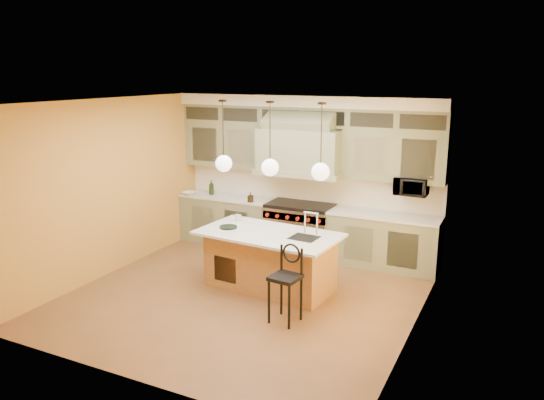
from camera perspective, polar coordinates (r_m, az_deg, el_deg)
The scene contains 18 objects.
floor at distance 8.16m, azimuth -2.99°, elevation -10.28°, with size 5.00×5.00×0.00m, color brown.
ceiling at distance 7.47m, azimuth -3.27°, elevation 10.51°, with size 5.00×5.00×0.00m, color white.
wall_back at distance 9.90m, azimuth 3.93°, elevation 2.80°, with size 5.00×5.00×0.00m, color gold.
wall_front at distance 5.73m, azimuth -15.41°, elevation -5.77°, with size 5.00×5.00×0.00m, color gold.
wall_left at distance 9.14m, azimuth -16.96°, elevation 1.33°, with size 5.00×5.00×0.00m, color gold.
wall_right at distance 6.87m, azimuth 15.46°, elevation -2.54°, with size 5.00×5.00×0.00m, color gold.
back_cabinetry at distance 9.66m, azimuth 3.33°, elevation 2.41°, with size 5.00×0.77×2.90m.
range at distance 9.80m, azimuth 3.05°, elevation -3.10°, with size 1.20×0.74×0.96m.
kitchen_island at distance 8.26m, azimuth -0.18°, elevation -6.42°, with size 2.22×1.31×1.35m.
counter_stool at distance 7.17m, azimuth 1.56°, elevation -8.50°, with size 0.41×0.41×1.07m.
microwave at distance 9.11m, azimuth 14.75°, elevation 1.44°, with size 0.54×0.37×0.30m, color black.
oil_bottle_a at distance 10.53m, azimuth -6.53°, elevation 1.36°, with size 0.11×0.11×0.29m, color #1B3113.
oil_bottle_b at distance 9.85m, azimuth -2.33°, elevation 0.30°, with size 0.08×0.09×0.19m, color black.
fruit_bowl at distance 10.58m, azimuth -8.93°, elevation 0.72°, with size 0.25×0.25×0.06m, color white.
cup at distance 8.71m, azimuth -3.69°, elevation -1.93°, with size 0.11×0.11×0.10m, color beige.
pendant_left at distance 8.26m, azimuth -5.21°, elevation 4.13°, with size 0.26×0.26×1.11m.
pendant_center at distance 7.88m, azimuth -0.21°, elevation 3.73°, with size 0.26×0.26×1.11m.
pendant_right at distance 7.56m, azimuth 5.24°, elevation 3.26°, with size 0.26×0.26×1.11m.
Camera 1 is at (3.64, -6.51, 3.30)m, focal length 35.00 mm.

